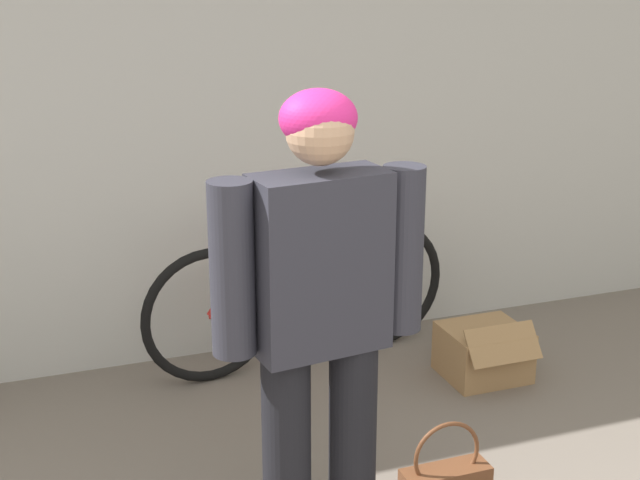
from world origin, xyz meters
TOP-DOWN VIEW (x-y plane):
  - wall_back at (0.00, 2.93)m, footprint 8.00×0.07m
  - person at (0.23, 1.18)m, footprint 0.70×0.25m
  - bicycle at (0.67, 2.64)m, footprint 1.64×0.46m
  - cardboard_box at (1.45, 2.17)m, footprint 0.39×0.41m

SIDE VIEW (x-z plane):
  - cardboard_box at x=1.45m, z-range -0.03..0.29m
  - bicycle at x=0.67m, z-range -0.01..0.73m
  - person at x=0.23m, z-range 0.11..1.71m
  - wall_back at x=0.00m, z-range 0.00..2.60m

